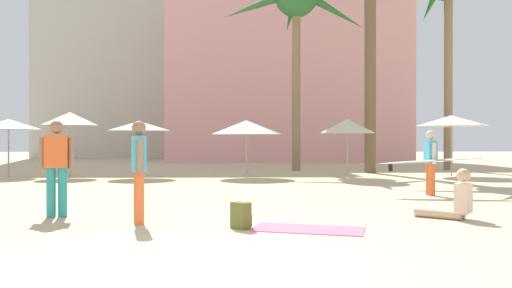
# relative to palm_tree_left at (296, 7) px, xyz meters

# --- Properties ---
(ground) EXTENTS (120.00, 120.00, 0.00)m
(ground) POSITION_rel_palm_tree_left_xyz_m (-3.04, -17.72, -7.68)
(ground) COLOR #C6B28C
(hotel_pink) EXTENTS (16.31, 8.09, 12.31)m
(hotel_pink) POSITION_rel_palm_tree_left_xyz_m (0.65, 12.88, -1.53)
(hotel_pink) COLOR pink
(hotel_pink) RESTS_ON ground
(hotel_tower_gray) EXTENTS (16.02, 11.47, 24.57)m
(hotel_tower_gray) POSITION_rel_palm_tree_left_xyz_m (-11.33, 22.40, 4.60)
(hotel_tower_gray) COLOR #BCB7AD
(hotel_tower_gray) RESTS_ON ground
(palm_tree_left) EXTENTS (6.77, 6.99, 9.24)m
(palm_tree_left) POSITION_rel_palm_tree_left_xyz_m (0.00, 0.00, 0.00)
(palm_tree_left) COLOR #896B4C
(palm_tree_left) RESTS_ON ground
(cafe_umbrella_0) EXTENTS (2.12, 2.12, 2.50)m
(cafe_umbrella_0) POSITION_rel_palm_tree_left_xyz_m (-9.14, -4.01, -5.44)
(cafe_umbrella_0) COLOR gray
(cafe_umbrella_0) RESTS_ON ground
(cafe_umbrella_1) EXTENTS (2.05, 2.05, 2.24)m
(cafe_umbrella_1) POSITION_rel_palm_tree_left_xyz_m (1.49, -4.35, -5.72)
(cafe_umbrella_1) COLOR gray
(cafe_umbrella_1) RESTS_ON ground
(cafe_umbrella_2) EXTENTS (2.66, 2.66, 2.17)m
(cafe_umbrella_2) POSITION_rel_palm_tree_left_xyz_m (-2.37, -4.47, -5.78)
(cafe_umbrella_2) COLOR gray
(cafe_umbrella_2) RESTS_ON ground
(cafe_umbrella_3) EXTENTS (2.78, 2.78, 2.41)m
(cafe_umbrella_3) POSITION_rel_palm_tree_left_xyz_m (5.73, -3.86, -5.49)
(cafe_umbrella_3) COLOR gray
(cafe_umbrella_3) RESTS_ON ground
(cafe_umbrella_4) EXTENTS (2.40, 2.40, 2.23)m
(cafe_umbrella_4) POSITION_rel_palm_tree_left_xyz_m (-11.54, -3.84, -5.65)
(cafe_umbrella_4) COLOR gray
(cafe_umbrella_4) RESTS_ON ground
(cafe_umbrella_5) EXTENTS (2.35, 2.35, 2.14)m
(cafe_umbrella_5) POSITION_rel_palm_tree_left_xyz_m (-6.43, -4.33, -5.73)
(cafe_umbrella_5) COLOR gray
(cafe_umbrella_5) RESTS_ON ground
(beach_towel) EXTENTS (1.89, 1.29, 0.01)m
(beach_towel) POSITION_rel_palm_tree_left_xyz_m (-1.52, -15.61, -7.68)
(beach_towel) COLOR #EF6684
(beach_towel) RESTS_ON ground
(backpack) EXTENTS (0.35, 0.35, 0.42)m
(backpack) POSITION_rel_palm_tree_left_xyz_m (-2.57, -15.51, -7.48)
(backpack) COLOR brown
(backpack) RESTS_ON ground
(person_far_right) EXTENTS (2.79, 0.90, 1.66)m
(person_far_right) POSITION_rel_palm_tree_left_xyz_m (2.26, -10.90, -6.78)
(person_far_right) COLOR orange
(person_far_right) RESTS_ON ground
(person_near_left) EXTENTS (0.96, 0.88, 0.91)m
(person_near_left) POSITION_rel_palm_tree_left_xyz_m (1.20, -14.63, -7.37)
(person_near_left) COLOR #D1A889
(person_near_left) RESTS_ON ground
(person_mid_right) EXTENTS (0.32, 0.61, 1.73)m
(person_mid_right) POSITION_rel_palm_tree_left_xyz_m (-4.29, -14.97, -6.74)
(person_mid_right) COLOR orange
(person_mid_right) RESTS_ON ground
(person_near_right) EXTENTS (0.61, 0.27, 1.76)m
(person_near_right) POSITION_rel_palm_tree_left_xyz_m (-5.93, -14.20, -6.72)
(person_near_right) COLOR teal
(person_near_right) RESTS_ON ground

